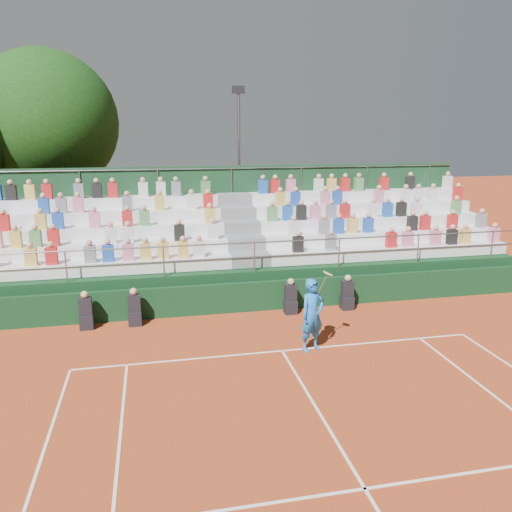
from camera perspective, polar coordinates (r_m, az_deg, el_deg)
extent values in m
plane|color=#AB401C|center=(13.85, 3.00, -10.79)|extent=(90.00, 90.00, 0.00)
cube|color=white|center=(13.84, 3.00, -10.77)|extent=(11.00, 0.06, 0.01)
cube|color=white|center=(11.15, 7.37, -17.54)|extent=(0.06, 6.40, 0.01)
cube|color=white|center=(9.42, 12.33, -24.55)|extent=(8.22, 0.06, 0.01)
cube|color=black|center=(16.55, 0.21, -4.62)|extent=(20.00, 0.15, 1.00)
cube|color=black|center=(16.04, -18.76, -7.10)|extent=(0.40, 0.40, 0.44)
cube|color=black|center=(15.88, -18.90, -5.49)|extent=(0.38, 0.25, 0.55)
sphere|color=tan|center=(15.76, -19.01, -4.18)|extent=(0.22, 0.22, 0.22)
cube|color=black|center=(15.92, -13.65, -6.90)|extent=(0.40, 0.40, 0.44)
cube|color=black|center=(15.75, -13.75, -5.27)|extent=(0.38, 0.25, 0.55)
sphere|color=tan|center=(15.63, -13.84, -3.96)|extent=(0.22, 0.22, 0.22)
cube|color=black|center=(16.46, 3.95, -5.80)|extent=(0.40, 0.40, 0.44)
cube|color=black|center=(16.30, 3.98, -4.21)|extent=(0.38, 0.25, 0.55)
sphere|color=tan|center=(16.18, 4.01, -2.94)|extent=(0.22, 0.22, 0.22)
cube|color=black|center=(17.07, 10.33, -5.26)|extent=(0.40, 0.40, 0.44)
cube|color=black|center=(16.92, 10.40, -3.72)|extent=(0.38, 0.25, 0.55)
sphere|color=tan|center=(16.80, 10.46, -2.49)|extent=(0.22, 0.22, 0.22)
cube|color=black|center=(19.43, -1.68, -1.43)|extent=(20.00, 5.20, 1.20)
cube|color=silver|center=(17.45, -18.26, -1.23)|extent=(9.30, 0.85, 0.42)
cube|color=silver|center=(19.34, 15.01, 0.48)|extent=(9.30, 0.85, 0.42)
cube|color=slate|center=(17.62, -0.74, -0.34)|extent=(1.40, 0.85, 0.42)
cube|color=silver|center=(18.17, -18.09, 0.75)|extent=(9.30, 0.85, 0.42)
cube|color=silver|center=(19.99, 14.01, 2.23)|extent=(9.30, 0.85, 0.42)
cube|color=slate|center=(18.34, -1.26, 1.58)|extent=(1.40, 0.85, 0.42)
cube|color=silver|center=(18.91, -17.92, 2.58)|extent=(9.30, 0.85, 0.42)
cube|color=silver|center=(20.66, 13.07, 3.85)|extent=(9.30, 0.85, 0.42)
cube|color=slate|center=(19.07, -1.73, 3.37)|extent=(1.40, 0.85, 0.42)
cube|color=silver|center=(19.66, -17.77, 4.27)|extent=(9.30, 0.85, 0.42)
cube|color=silver|center=(21.36, 12.19, 5.38)|extent=(9.30, 0.85, 0.42)
cube|color=slate|center=(19.82, -2.17, 5.01)|extent=(1.40, 0.85, 0.42)
cube|color=silver|center=(20.44, -17.63, 5.83)|extent=(9.30, 0.85, 0.42)
cube|color=silver|center=(22.07, 11.36, 6.80)|extent=(9.30, 0.85, 0.42)
cube|color=slate|center=(20.59, -2.58, 6.54)|extent=(1.40, 0.85, 0.42)
cube|color=#173C21|center=(21.24, -2.78, 4.35)|extent=(20.00, 0.12, 4.40)
cylinder|color=gray|center=(16.60, -0.18, 1.55)|extent=(20.00, 0.05, 0.05)
cylinder|color=gray|center=(20.88, -2.81, 9.99)|extent=(20.00, 0.05, 0.05)
cube|color=gold|center=(17.50, -24.32, -0.09)|extent=(0.36, 0.24, 0.56)
cube|color=red|center=(17.37, -22.32, 0.01)|extent=(0.36, 0.24, 0.56)
cube|color=slate|center=(17.18, -18.43, 0.21)|extent=(0.36, 0.24, 0.56)
cube|color=#1E4CB2|center=(17.12, -16.54, 0.31)|extent=(0.36, 0.24, 0.56)
cube|color=pink|center=(17.08, -14.38, 0.42)|extent=(0.36, 0.24, 0.56)
cube|color=gold|center=(17.06, -12.49, 0.52)|extent=(0.36, 0.24, 0.56)
cube|color=gold|center=(17.06, -10.55, 0.61)|extent=(0.36, 0.24, 0.56)
cube|color=gold|center=(17.08, -8.32, 0.72)|extent=(0.36, 0.24, 0.56)
cube|color=silver|center=(17.12, -6.53, 0.81)|extent=(0.36, 0.24, 0.56)
cube|color=gold|center=(18.36, -25.77, 1.73)|extent=(0.36, 0.24, 0.56)
cube|color=#4C8C4C|center=(18.22, -23.87, 1.84)|extent=(0.36, 0.24, 0.56)
cube|color=red|center=(18.11, -22.13, 1.94)|extent=(0.36, 0.24, 0.56)
cube|color=silver|center=(17.86, -16.25, 2.27)|extent=(0.36, 0.24, 0.56)
cube|color=silver|center=(17.82, -14.40, 2.37)|extent=(0.36, 0.24, 0.56)
cube|color=black|center=(17.82, -8.76, 2.65)|extent=(0.36, 0.24, 0.56)
cube|color=silver|center=(17.91, -4.93, 2.83)|extent=(0.36, 0.24, 0.56)
cube|color=red|center=(19.23, -26.86, 3.40)|extent=(0.36, 0.24, 0.56)
cube|color=gold|center=(18.95, -23.38, 3.63)|extent=(0.36, 0.24, 0.56)
cube|color=#1E4CB2|center=(18.84, -21.68, 3.74)|extent=(0.36, 0.24, 0.56)
cube|color=pink|center=(18.67, -17.96, 3.97)|extent=(0.36, 0.24, 0.56)
cube|color=red|center=(18.58, -14.49, 4.16)|extent=(0.36, 0.24, 0.56)
cube|color=#4C8C4C|center=(18.56, -12.62, 4.26)|extent=(0.36, 0.24, 0.56)
cube|color=gold|center=(18.67, -5.29, 4.60)|extent=(0.36, 0.24, 0.56)
cube|color=#1E4CB2|center=(19.71, -23.07, 5.27)|extent=(0.36, 0.24, 0.56)
cube|color=slate|center=(19.60, -21.35, 5.39)|extent=(0.36, 0.24, 0.56)
cube|color=pink|center=(19.52, -19.64, 5.50)|extent=(0.36, 0.24, 0.56)
cube|color=slate|center=(19.35, -14.49, 5.81)|extent=(0.36, 0.24, 0.56)
cube|color=gold|center=(19.33, -10.94, 6.00)|extent=(0.36, 0.24, 0.56)
cube|color=silver|center=(19.38, -7.35, 6.16)|extent=(0.36, 0.24, 0.56)
cube|color=red|center=(19.44, -5.49, 6.24)|extent=(0.36, 0.24, 0.56)
cube|color=black|center=(20.77, -26.19, 6.53)|extent=(0.36, 0.24, 0.56)
cube|color=gold|center=(20.61, -24.40, 6.67)|extent=(0.36, 0.24, 0.56)
cube|color=red|center=(20.49, -22.77, 6.79)|extent=(0.36, 0.24, 0.56)
cube|color=slate|center=(20.30, -19.57, 7.02)|extent=(0.36, 0.24, 0.56)
cube|color=black|center=(20.23, -17.72, 7.14)|extent=(0.36, 0.24, 0.56)
cube|color=red|center=(20.17, -16.04, 7.25)|extent=(0.36, 0.24, 0.56)
cube|color=silver|center=(20.12, -12.77, 7.43)|extent=(0.36, 0.24, 0.56)
cube|color=silver|center=(20.12, -10.82, 7.53)|extent=(0.36, 0.24, 0.56)
cube|color=slate|center=(20.14, -9.13, 7.61)|extent=(0.36, 0.24, 0.56)
cube|color=#4C8C4C|center=(20.23, -5.78, 7.74)|extent=(0.36, 0.24, 0.56)
cube|color=black|center=(17.77, 4.82, 1.35)|extent=(0.36, 0.24, 0.56)
cube|color=slate|center=(18.15, 8.54, 1.52)|extent=(0.36, 0.24, 0.56)
cube|color=red|center=(19.08, 15.18, 1.80)|extent=(0.36, 0.24, 0.56)
cube|color=pink|center=(19.39, 16.93, 1.87)|extent=(0.36, 0.24, 0.56)
cube|color=pink|center=(19.95, 19.80, 1.98)|extent=(0.36, 0.24, 0.56)
cube|color=black|center=(20.32, 21.47, 2.05)|extent=(0.36, 0.24, 0.56)
cube|color=gold|center=(20.63, 22.77, 2.09)|extent=(0.36, 0.24, 0.56)
cube|color=pink|center=(21.35, 25.54, 2.19)|extent=(0.36, 0.24, 0.56)
cube|color=silver|center=(18.50, 4.31, 3.21)|extent=(0.36, 0.24, 0.56)
cube|color=slate|center=(18.85, 7.78, 3.33)|extent=(0.36, 0.24, 0.56)
cube|color=#1E4CB2|center=(19.05, 9.43, 3.38)|extent=(0.36, 0.24, 0.56)
cube|color=gold|center=(19.26, 10.97, 3.43)|extent=(0.36, 0.24, 0.56)
cube|color=#1E4CB2|center=(19.51, 12.69, 3.48)|extent=(0.36, 0.24, 0.56)
cube|color=black|center=(20.33, 17.42, 3.60)|extent=(0.36, 0.24, 0.56)
cube|color=red|center=(20.60, 18.75, 3.63)|extent=(0.36, 0.24, 0.56)
cube|color=red|center=(21.22, 21.52, 3.68)|extent=(0.36, 0.24, 0.56)
cube|color=slate|center=(21.95, 24.34, 3.73)|extent=(0.36, 0.24, 0.56)
cube|color=#4C8C4C|center=(19.08, 1.87, 4.86)|extent=(0.36, 0.24, 0.56)
cube|color=#1E4CB2|center=(19.23, 3.63, 4.92)|extent=(0.36, 0.24, 0.56)
cube|color=black|center=(19.38, 5.19, 4.96)|extent=(0.36, 0.24, 0.56)
cube|color=pink|center=(19.55, 6.79, 5.00)|extent=(0.36, 0.24, 0.56)
cube|color=slate|center=(19.76, 8.57, 5.04)|extent=(0.36, 0.24, 0.56)
cube|color=red|center=(19.97, 10.12, 5.07)|extent=(0.36, 0.24, 0.56)
cube|color=silver|center=(20.44, 13.24, 5.13)|extent=(0.36, 0.24, 0.56)
cube|color=#1E4CB2|center=(20.70, 14.79, 5.15)|extent=(0.36, 0.24, 0.56)
cube|color=black|center=(20.97, 16.26, 5.16)|extent=(0.36, 0.24, 0.56)
cube|color=silver|center=(21.29, 17.84, 5.17)|extent=(0.36, 0.24, 0.56)
cube|color=#4C8C4C|center=(22.22, 21.89, 5.19)|extent=(0.36, 0.24, 0.56)
cube|color=gold|center=(19.96, 2.78, 6.49)|extent=(0.36, 0.24, 0.56)
cube|color=#1E4CB2|center=(20.12, 4.53, 6.53)|extent=(0.36, 0.24, 0.56)
cube|color=pink|center=(20.51, 7.91, 6.59)|extent=(0.36, 0.24, 0.56)
cube|color=#1E4CB2|center=(20.68, 9.26, 6.60)|extent=(0.36, 0.24, 0.56)
cube|color=pink|center=(21.39, 13.83, 6.63)|extent=(0.36, 0.24, 0.56)
cube|color=silver|center=(21.94, 16.71, 6.62)|extent=(0.36, 0.24, 0.56)
cube|color=silver|center=(22.22, 18.02, 6.61)|extent=(0.36, 0.24, 0.56)
cube|color=silver|center=(22.56, 19.54, 6.60)|extent=(0.36, 0.24, 0.56)
cube|color=red|center=(23.19, 22.05, 6.57)|extent=(0.36, 0.24, 0.56)
cube|color=#1E4CB2|center=(20.60, 0.79, 7.93)|extent=(0.36, 0.24, 0.56)
cube|color=red|center=(20.72, 2.19, 7.96)|extent=(0.36, 0.24, 0.56)
cube|color=pink|center=(20.89, 3.98, 7.99)|extent=(0.36, 0.24, 0.56)
cube|color=silver|center=(21.25, 7.16, 8.02)|extent=(0.36, 0.24, 0.56)
cube|color=gold|center=(21.44, 8.62, 8.02)|extent=(0.36, 0.24, 0.56)
cube|color=red|center=(21.65, 10.13, 8.02)|extent=(0.36, 0.24, 0.56)
cube|color=#4C8C4C|center=(21.89, 11.65, 8.02)|extent=(0.36, 0.24, 0.56)
cube|color=red|center=(22.37, 14.38, 8.00)|extent=(0.36, 0.24, 0.56)
cube|color=black|center=(22.94, 17.18, 7.95)|extent=(0.36, 0.24, 0.56)
cube|color=silver|center=(23.85, 21.02, 7.87)|extent=(0.36, 0.24, 0.56)
imported|color=blue|center=(13.60, 6.46, -6.72)|extent=(0.86, 0.70, 2.02)
cylinder|color=gray|center=(13.40, 7.58, -3.27)|extent=(0.26, 0.03, 0.51)
cylinder|color=#E5D866|center=(13.36, 8.23, -2.00)|extent=(0.26, 0.28, 0.14)
cylinder|color=#351E13|center=(25.67, -21.94, 4.13)|extent=(0.50, 0.50, 3.58)
sphere|color=black|center=(25.34, -22.88, 13.89)|extent=(6.45, 6.45, 6.45)
cylinder|color=gray|center=(25.63, -1.95, 9.63)|extent=(0.16, 0.16, 7.56)
cube|color=black|center=(25.61, -2.03, 18.48)|extent=(0.60, 0.25, 0.35)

